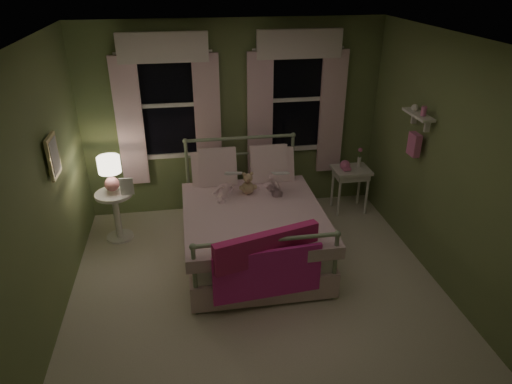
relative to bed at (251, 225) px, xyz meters
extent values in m
plane|color=#EDE4CC|center=(-0.05, -0.84, -0.38)|extent=(4.20, 4.20, 0.00)
plane|color=white|center=(-0.05, -0.84, 2.22)|extent=(4.20, 4.20, 0.00)
plane|color=#718550|center=(-0.05, 1.26, 0.92)|extent=(4.00, 0.00, 4.00)
plane|color=#718550|center=(-0.05, -2.94, 0.92)|extent=(4.00, 0.00, 4.00)
plane|color=#718550|center=(-2.05, -0.84, 0.92)|extent=(0.00, 4.20, 4.20)
plane|color=#718550|center=(1.95, -0.84, 0.92)|extent=(0.00, 4.20, 4.20)
cube|color=white|center=(0.00, -0.03, 0.04)|extent=(1.44, 1.94, 0.26)
cube|color=white|center=(0.00, -0.03, -0.20)|extent=(1.54, 2.02, 0.30)
cube|color=white|center=(0.00, -0.18, 0.22)|extent=(1.58, 1.75, 0.14)
cylinder|color=#9EB793|center=(-0.69, -0.03, -0.08)|extent=(0.04, 1.90, 0.04)
cylinder|color=#9EB793|center=(0.69, -0.03, -0.08)|extent=(0.04, 1.90, 0.04)
cylinder|color=#9EB793|center=(-0.71, 0.94, 0.19)|extent=(0.04, 0.04, 1.15)
cylinder|color=#9EB793|center=(0.71, 0.94, 0.19)|extent=(0.04, 0.04, 1.15)
sphere|color=#9EB793|center=(-0.71, 0.94, 0.77)|extent=(0.07, 0.07, 0.07)
sphere|color=#9EB793|center=(0.71, 0.94, 0.77)|extent=(0.07, 0.07, 0.07)
cylinder|color=#9EB793|center=(0.00, 0.94, 0.77)|extent=(1.42, 0.04, 0.04)
cylinder|color=#9EB793|center=(0.00, 0.94, 0.55)|extent=(1.38, 0.03, 0.03)
cylinder|color=#9EB793|center=(-0.71, -1.00, 0.02)|extent=(0.04, 0.04, 0.80)
cylinder|color=#9EB793|center=(0.71, -1.00, 0.02)|extent=(0.04, 0.04, 0.80)
sphere|color=#9EB793|center=(-0.71, -1.00, 0.42)|extent=(0.07, 0.07, 0.07)
sphere|color=#9EB793|center=(0.71, -1.00, 0.42)|extent=(0.07, 0.07, 0.07)
cylinder|color=#9EB793|center=(0.00, -1.00, 0.42)|extent=(1.42, 0.04, 0.04)
cube|color=white|center=(-0.38, 0.67, 0.42)|extent=(0.55, 0.32, 0.57)
cube|color=white|center=(0.38, 0.67, 0.42)|extent=(0.55, 0.32, 0.57)
cube|color=white|center=(-0.33, 0.67, 0.50)|extent=(0.48, 0.30, 0.51)
cube|color=white|center=(0.33, 0.67, 0.50)|extent=(0.48, 0.30, 0.51)
cube|color=#D02872|center=(0.00, -1.00, 0.34)|extent=(1.09, 0.39, 0.32)
cube|color=#F22FAD|center=(0.00, -1.07, 0.07)|extent=(1.10, 0.14, 0.55)
imported|color=#F7D1DD|center=(-0.28, 0.42, 0.55)|extent=(0.30, 0.23, 0.74)
imported|color=#F7D1DD|center=(0.28, 0.42, 0.50)|extent=(0.35, 0.29, 0.64)
imported|color=beige|center=(-0.28, 0.17, 0.58)|extent=(0.22, 0.15, 0.26)
imported|color=beige|center=(0.28, 0.17, 0.54)|extent=(0.21, 0.13, 0.26)
sphere|color=tan|center=(0.00, 0.27, 0.37)|extent=(0.16, 0.16, 0.16)
sphere|color=tan|center=(0.00, 0.25, 0.51)|extent=(0.11, 0.11, 0.11)
sphere|color=tan|center=(-0.04, 0.25, 0.56)|extent=(0.04, 0.04, 0.04)
sphere|color=tan|center=(0.05, 0.25, 0.56)|extent=(0.04, 0.04, 0.04)
sphere|color=tan|center=(-0.08, 0.24, 0.39)|extent=(0.06, 0.06, 0.06)
sphere|color=tan|center=(0.08, 0.24, 0.39)|extent=(0.06, 0.06, 0.06)
sphere|color=#8C6B51|center=(0.00, 0.20, 0.50)|extent=(0.04, 0.04, 0.04)
cylinder|color=white|center=(-1.63, 0.60, 0.25)|extent=(0.46, 0.46, 0.04)
cylinder|color=white|center=(-1.63, 0.60, -0.06)|extent=(0.08, 0.08, 0.60)
cylinder|color=white|center=(-1.63, 0.60, -0.37)|extent=(0.34, 0.34, 0.03)
sphere|color=pink|center=(-1.63, 0.60, 0.39)|extent=(0.18, 0.18, 0.18)
cylinder|color=pink|center=(-1.63, 0.60, 0.51)|extent=(0.03, 0.03, 0.11)
cylinder|color=#FFEAC6|center=(-1.63, 0.60, 0.65)|extent=(0.27, 0.27, 0.20)
imported|color=beige|center=(-1.53, 0.52, 0.27)|extent=(0.18, 0.23, 0.02)
cube|color=white|center=(1.53, 0.84, 0.25)|extent=(0.50, 0.40, 0.04)
cube|color=white|center=(1.53, 0.84, 0.18)|extent=(0.44, 0.34, 0.08)
cylinder|color=white|center=(1.33, 0.69, -0.07)|extent=(0.04, 0.04, 0.60)
cylinder|color=white|center=(1.73, 0.69, -0.07)|extent=(0.04, 0.04, 0.60)
cylinder|color=white|center=(1.33, 0.99, -0.07)|extent=(0.04, 0.04, 0.60)
cylinder|color=white|center=(1.73, 0.99, -0.07)|extent=(0.04, 0.04, 0.60)
sphere|color=pink|center=(1.43, 0.84, 0.33)|extent=(0.14, 0.14, 0.14)
cube|color=pink|center=(1.43, 0.75, 0.31)|extent=(0.10, 0.04, 0.04)
cylinder|color=white|center=(1.65, 0.89, 0.34)|extent=(0.05, 0.05, 0.14)
cylinder|color=#4C7F3F|center=(1.65, 0.89, 0.45)|extent=(0.01, 0.01, 0.12)
sphere|color=pink|center=(1.65, 0.89, 0.52)|extent=(0.06, 0.06, 0.06)
cube|color=black|center=(-0.90, 1.25, 1.17)|extent=(0.76, 0.02, 1.35)
cube|color=white|center=(-0.90, 1.23, 1.87)|extent=(0.84, 0.05, 0.06)
cube|color=white|center=(-0.90, 1.23, 0.47)|extent=(0.84, 0.05, 0.06)
cube|color=white|center=(-1.30, 1.23, 1.17)|extent=(0.06, 0.05, 1.40)
cube|color=white|center=(-0.50, 1.23, 1.17)|extent=(0.06, 0.05, 1.40)
cube|color=white|center=(-0.90, 1.23, 1.17)|extent=(0.76, 0.04, 0.05)
cube|color=white|center=(-1.40, 1.18, 0.97)|extent=(0.34, 0.06, 1.70)
cube|color=silver|center=(-0.40, 1.18, 0.97)|extent=(0.34, 0.06, 1.70)
cube|color=white|center=(-0.90, 1.16, 1.90)|extent=(1.10, 0.08, 0.36)
cylinder|color=white|center=(-0.90, 1.20, 1.84)|extent=(1.20, 0.03, 0.03)
cube|color=black|center=(0.80, 1.25, 1.17)|extent=(0.76, 0.02, 1.35)
cube|color=white|center=(0.80, 1.23, 1.87)|extent=(0.84, 0.05, 0.06)
cube|color=white|center=(0.80, 1.23, 0.47)|extent=(0.84, 0.05, 0.06)
cube|color=white|center=(0.40, 1.23, 1.17)|extent=(0.06, 0.05, 1.40)
cube|color=white|center=(1.20, 1.23, 1.17)|extent=(0.06, 0.05, 1.40)
cube|color=white|center=(0.80, 1.23, 1.17)|extent=(0.76, 0.04, 0.05)
cube|color=silver|center=(0.30, 1.18, 0.97)|extent=(0.34, 0.06, 1.70)
cube|color=white|center=(1.30, 1.18, 0.97)|extent=(0.34, 0.06, 1.70)
cube|color=white|center=(0.80, 1.16, 1.90)|extent=(1.10, 0.08, 0.36)
cylinder|color=white|center=(0.80, 1.20, 1.84)|extent=(1.20, 0.03, 0.03)
cube|color=white|center=(1.84, -0.14, 1.32)|extent=(0.15, 0.50, 0.03)
cube|color=white|center=(1.88, -0.29, 1.24)|extent=(0.06, 0.03, 0.14)
cube|color=white|center=(1.88, 0.01, 1.24)|extent=(0.06, 0.03, 0.14)
cylinder|color=pink|center=(1.84, -0.24, 1.39)|extent=(0.06, 0.06, 0.10)
sphere|color=white|center=(1.84, -0.04, 1.37)|extent=(0.08, 0.08, 0.08)
cube|color=pink|center=(1.85, -0.14, 0.97)|extent=(0.08, 0.18, 0.26)
cube|color=beige|center=(-2.00, -0.24, 1.12)|extent=(0.03, 0.32, 0.42)
cube|color=silver|center=(-1.98, -0.24, 1.12)|extent=(0.01, 0.25, 0.34)
camera|label=1|loc=(-0.70, -4.65, 2.80)|focal=32.00mm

